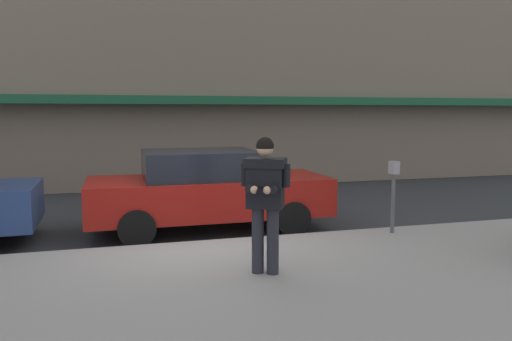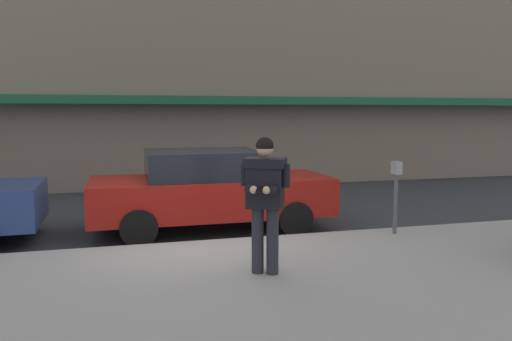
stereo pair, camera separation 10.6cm
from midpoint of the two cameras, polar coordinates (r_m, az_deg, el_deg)
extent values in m
plane|color=#2B2D30|center=(8.65, -6.99, -8.52)|extent=(80.00, 80.00, 0.00)
cube|color=gray|center=(6.25, 6.61, -13.87)|extent=(32.00, 5.30, 0.14)
cube|color=silver|center=(8.89, -0.60, -8.02)|extent=(28.00, 0.12, 0.01)
cube|color=#195133|center=(14.58, -6.98, 7.97)|extent=(26.60, 0.70, 0.24)
cube|color=maroon|center=(9.59, -5.70, -2.89)|extent=(4.50, 1.82, 0.70)
cube|color=black|center=(9.48, -6.81, 0.71)|extent=(2.07, 1.64, 0.52)
cylinder|color=black|center=(10.79, 0.84, -3.67)|extent=(0.64, 0.22, 0.64)
cylinder|color=black|center=(9.20, 3.91, -5.50)|extent=(0.64, 0.22, 0.64)
cylinder|color=black|center=(10.36, -14.16, -4.32)|extent=(0.64, 0.22, 0.64)
cylinder|color=black|center=(8.68, -13.81, -6.42)|extent=(0.64, 0.22, 0.64)
cylinder|color=#23232B|center=(6.60, 1.46, -8.06)|extent=(0.16, 0.16, 0.88)
cylinder|color=#23232B|center=(6.64, -0.25, -7.97)|extent=(0.16, 0.16, 0.88)
cube|color=black|center=(6.47, 0.61, -1.49)|extent=(0.55, 0.48, 0.64)
cube|color=black|center=(6.43, 0.61, 0.89)|extent=(0.62, 0.55, 0.12)
cylinder|color=black|center=(6.40, 2.97, -0.59)|extent=(0.11, 0.11, 0.30)
cylinder|color=black|center=(6.29, 1.63, -2.09)|extent=(0.23, 0.31, 0.10)
sphere|color=tan|center=(6.17, 0.77, -2.27)|extent=(0.10, 0.10, 0.10)
cylinder|color=black|center=(6.51, -1.72, -0.46)|extent=(0.11, 0.11, 0.30)
cylinder|color=black|center=(6.35, -1.00, -2.01)|extent=(0.23, 0.31, 0.10)
sphere|color=tan|center=(6.20, -0.70, -2.22)|extent=(0.10, 0.10, 0.10)
cube|color=black|center=(6.14, -0.04, -2.30)|extent=(0.13, 0.16, 0.07)
sphere|color=tan|center=(6.39, 0.56, 2.56)|extent=(0.22, 0.22, 0.22)
sphere|color=black|center=(6.39, 0.56, 2.83)|extent=(0.23, 0.23, 0.23)
cylinder|color=#4C4C51|center=(9.08, 15.05, -3.67)|extent=(0.07, 0.07, 1.05)
cube|color=gray|center=(8.99, 15.17, 0.32)|extent=(0.12, 0.18, 0.22)
camera|label=1|loc=(0.05, -90.46, -0.05)|focal=35.00mm
camera|label=2|loc=(0.05, 89.54, 0.05)|focal=35.00mm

